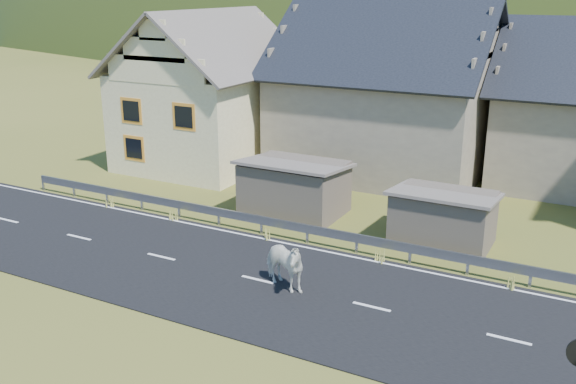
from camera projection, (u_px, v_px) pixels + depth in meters
The scene contains 10 objects.
ground at pixel (258, 281), 21.14m from camera, with size 160.00×160.00×0.00m, color #444C1A.
road at pixel (258, 280), 21.14m from camera, with size 60.00×7.00×0.04m, color black.
lane_markings at pixel (258, 280), 21.13m from camera, with size 60.00×6.60×0.01m, color silver.
guardrail at pixel (307, 229), 24.07m from camera, with size 28.10×0.09×0.75m.
shed_left at pixel (295, 188), 27.16m from camera, with size 4.30×3.30×2.40m, color brown.
shed_right at pixel (443, 219), 23.87m from camera, with size 3.80×2.90×2.20m, color brown.
house_cream at pixel (210, 82), 34.36m from camera, with size 7.80×9.80×8.30m.
house_stone_a at pixel (389, 81), 32.78m from camera, with size 10.80×9.80×8.90m.
conifer_patch at pixel (297, 2), 136.33m from camera, with size 76.00×50.00×28.00m, color black.
horse at pixel (282, 264), 20.29m from camera, with size 2.00×0.91×1.69m, color white.
Camera 1 is at (9.90, -16.51, 9.28)m, focal length 40.00 mm.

